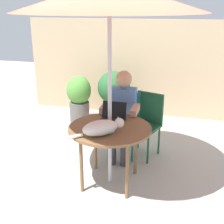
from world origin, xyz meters
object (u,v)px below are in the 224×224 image
object	(u,v)px
cat	(102,128)
laptop	(113,115)
person_seated	(122,111)
potted_plant_by_chair	(114,93)
patio_table	(110,132)
potted_plant_near_fence	(79,97)
chair_empty	(147,119)
chair_occupied	(125,118)

from	to	relation	value
cat	laptop	bearing A→B (deg)	89.13
person_seated	potted_plant_by_chair	xyz separation A→B (m)	(-0.45, 1.33, -0.16)
patio_table	potted_plant_near_fence	xyz separation A→B (m)	(-1.06, 1.81, -0.20)
laptop	cat	xyz separation A→B (m)	(-0.01, -0.45, 0.02)
potted_plant_near_fence	potted_plant_by_chair	bearing A→B (deg)	16.89
chair_empty	cat	world-z (taller)	cat
patio_table	potted_plant_by_chair	xyz separation A→B (m)	(-0.45, 1.99, -0.12)
potted_plant_near_fence	potted_plant_by_chair	size ratio (longest dim) A/B	0.92
cat	potted_plant_near_fence	world-z (taller)	cat
chair_empty	person_seated	xyz separation A→B (m)	(-0.31, -0.20, 0.17)
chair_occupied	chair_empty	world-z (taller)	same
chair_occupied	potted_plant_near_fence	world-z (taller)	chair_occupied
chair_occupied	potted_plant_by_chair	bearing A→B (deg)	111.24
chair_empty	person_seated	bearing A→B (deg)	-147.37
person_seated	potted_plant_near_fence	distance (m)	1.58
potted_plant_near_fence	potted_plant_by_chair	world-z (taller)	potted_plant_by_chair
laptop	person_seated	bearing A→B (deg)	87.85
chair_occupied	cat	xyz separation A→B (m)	(-0.02, -1.05, 0.28)
person_seated	laptop	size ratio (longest dim) A/B	4.08
person_seated	cat	distance (m)	0.90
potted_plant_near_fence	potted_plant_by_chair	xyz separation A→B (m)	(0.61, 0.18, 0.08)
chair_occupied	potted_plant_near_fence	xyz separation A→B (m)	(-1.06, 0.98, -0.06)
chair_empty	cat	size ratio (longest dim) A/B	1.64
chair_occupied	chair_empty	size ratio (longest dim) A/B	1.00
laptop	chair_empty	bearing A→B (deg)	63.00
chair_occupied	cat	size ratio (longest dim) A/B	1.64
laptop	potted_plant_near_fence	bearing A→B (deg)	123.41
cat	potted_plant_by_chair	distance (m)	2.27
chair_occupied	laptop	bearing A→B (deg)	-91.58
patio_table	potted_plant_near_fence	world-z (taller)	potted_plant_near_fence
person_seated	laptop	distance (m)	0.45
chair_empty	potted_plant_by_chair	world-z (taller)	potted_plant_by_chair
cat	chair_empty	bearing A→B (deg)	72.99
cat	potted_plant_by_chair	world-z (taller)	potted_plant_by_chair
patio_table	person_seated	distance (m)	0.67
chair_empty	patio_table	bearing A→B (deg)	-109.73
potted_plant_by_chair	patio_table	bearing A→B (deg)	-77.15
chair_occupied	cat	bearing A→B (deg)	-91.28
cat	person_seated	bearing A→B (deg)	88.49
chair_occupied	laptop	xyz separation A→B (m)	(-0.02, -0.60, 0.26)
person_seated	laptop	bearing A→B (deg)	-92.15
laptop	potted_plant_by_chair	bearing A→B (deg)	103.90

